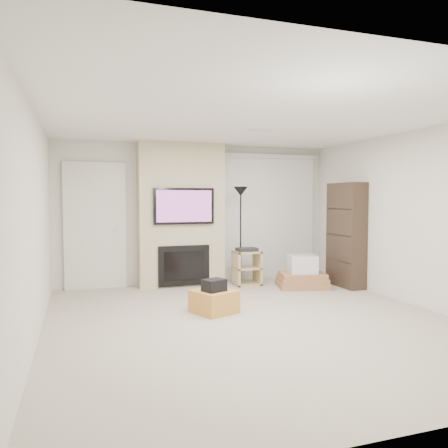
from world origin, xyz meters
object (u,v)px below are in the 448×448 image
object	(u,v)px
box_stack	(302,275)
bookshelf	(346,235)
ottoman	(214,301)
floor_lamp	(241,208)
av_stand	(247,265)

from	to	relation	value
box_stack	bookshelf	world-z (taller)	bookshelf
ottoman	floor_lamp	distance (m)	2.33
ottoman	av_stand	xyz separation A→B (m)	(1.11, 1.62, 0.20)
floor_lamp	bookshelf	distance (m)	1.89
ottoman	box_stack	xyz separation A→B (m)	(1.93, 1.11, 0.06)
bookshelf	floor_lamp	bearing A→B (deg)	155.88
bookshelf	box_stack	bearing A→B (deg)	168.86
av_stand	bookshelf	size ratio (longest dim) A/B	0.37
box_stack	bookshelf	size ratio (longest dim) A/B	0.54
floor_lamp	bookshelf	bearing A→B (deg)	-24.12
floor_lamp	bookshelf	xyz separation A→B (m)	(1.67, -0.75, -0.47)
box_stack	bookshelf	xyz separation A→B (m)	(0.76, -0.15, 0.69)
av_stand	bookshelf	world-z (taller)	bookshelf
floor_lamp	av_stand	distance (m)	1.03
box_stack	av_stand	bearing A→B (deg)	148.30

